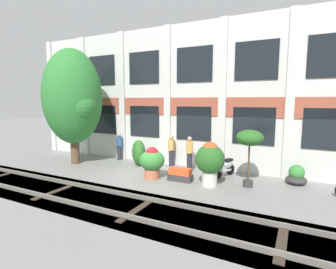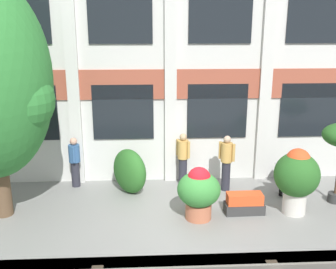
{
  "view_description": "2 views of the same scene",
  "coord_description": "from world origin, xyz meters",
  "px_view_note": "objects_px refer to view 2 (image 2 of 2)",
  "views": [
    {
      "loc": [
        6.29,
        -9.72,
        3.43
      ],
      "look_at": [
        0.4,
        1.83,
        1.71
      ],
      "focal_mm": 28.0,
      "sensor_mm": 36.0,
      "label": 1
    },
    {
      "loc": [
        -0.69,
        -9.24,
        4.88
      ],
      "look_at": [
        -0.11,
        1.93,
        1.7
      ],
      "focal_mm": 42.0,
      "sensor_mm": 36.0,
      "label": 2
    }
  ],
  "objects_px": {
    "potted_plant_glazed_jar": "(297,176)",
    "resident_near_plants": "(226,161)",
    "resident_watching_tracks": "(183,157)",
    "potted_plant_square_trough": "(244,204)",
    "scooter_second_parked": "(283,175)",
    "resident_by_doorway": "(75,161)",
    "topiary_hedge": "(130,171)",
    "potted_plant_stone_basin": "(199,191)"
  },
  "relations": [
    {
      "from": "potted_plant_glazed_jar",
      "to": "resident_near_plants",
      "type": "bearing_deg",
      "value": 133.93
    },
    {
      "from": "resident_watching_tracks",
      "to": "resident_near_plants",
      "type": "bearing_deg",
      "value": 110.82
    },
    {
      "from": "potted_plant_square_trough",
      "to": "scooter_second_parked",
      "type": "height_order",
      "value": "scooter_second_parked"
    },
    {
      "from": "resident_by_doorway",
      "to": "potted_plant_glazed_jar",
      "type": "bearing_deg",
      "value": 154.93
    },
    {
      "from": "potted_plant_square_trough",
      "to": "topiary_hedge",
      "type": "distance_m",
      "value": 3.46
    },
    {
      "from": "resident_by_doorway",
      "to": "topiary_hedge",
      "type": "relative_size",
      "value": 1.17
    },
    {
      "from": "scooter_second_parked",
      "to": "resident_near_plants",
      "type": "distance_m",
      "value": 1.82
    },
    {
      "from": "scooter_second_parked",
      "to": "resident_near_plants",
      "type": "bearing_deg",
      "value": -67.45
    },
    {
      "from": "potted_plant_stone_basin",
      "to": "resident_by_doorway",
      "type": "relative_size",
      "value": 0.9
    },
    {
      "from": "potted_plant_glazed_jar",
      "to": "resident_watching_tracks",
      "type": "distance_m",
      "value": 3.52
    },
    {
      "from": "resident_by_doorway",
      "to": "resident_watching_tracks",
      "type": "relative_size",
      "value": 0.95
    },
    {
      "from": "scooter_second_parked",
      "to": "resident_near_plants",
      "type": "xyz_separation_m",
      "value": [
        -1.75,
        -0.01,
        0.48
      ]
    },
    {
      "from": "potted_plant_square_trough",
      "to": "resident_by_doorway",
      "type": "xyz_separation_m",
      "value": [
        -4.78,
        2.04,
        0.57
      ]
    },
    {
      "from": "potted_plant_square_trough",
      "to": "potted_plant_stone_basin",
      "type": "height_order",
      "value": "potted_plant_stone_basin"
    },
    {
      "from": "potted_plant_square_trough",
      "to": "resident_by_doorway",
      "type": "height_order",
      "value": "resident_by_doorway"
    },
    {
      "from": "resident_near_plants",
      "to": "scooter_second_parked",
      "type": "bearing_deg",
      "value": 128.19
    },
    {
      "from": "scooter_second_parked",
      "to": "resident_near_plants",
      "type": "relative_size",
      "value": 0.77
    },
    {
      "from": "potted_plant_glazed_jar",
      "to": "topiary_hedge",
      "type": "height_order",
      "value": "potted_plant_glazed_jar"
    },
    {
      "from": "potted_plant_stone_basin",
      "to": "scooter_second_parked",
      "type": "distance_m",
      "value": 3.32
    },
    {
      "from": "potted_plant_stone_basin",
      "to": "topiary_hedge",
      "type": "distance_m",
      "value": 2.53
    },
    {
      "from": "potted_plant_square_trough",
      "to": "resident_watching_tracks",
      "type": "relative_size",
      "value": 0.64
    },
    {
      "from": "topiary_hedge",
      "to": "resident_watching_tracks",
      "type": "bearing_deg",
      "value": 19.51
    },
    {
      "from": "resident_watching_tracks",
      "to": "topiary_hedge",
      "type": "distance_m",
      "value": 1.75
    },
    {
      "from": "resident_watching_tracks",
      "to": "resident_near_plants",
      "type": "relative_size",
      "value": 0.96
    },
    {
      "from": "resident_by_doorway",
      "to": "potted_plant_square_trough",
      "type": "bearing_deg",
      "value": 150.87
    },
    {
      "from": "resident_watching_tracks",
      "to": "potted_plant_square_trough",
      "type": "bearing_deg",
      "value": 80.13
    },
    {
      "from": "potted_plant_square_trough",
      "to": "resident_near_plants",
      "type": "relative_size",
      "value": 0.61
    },
    {
      "from": "resident_by_doorway",
      "to": "topiary_hedge",
      "type": "xyz_separation_m",
      "value": [
        1.69,
        -0.54,
        -0.17
      ]
    },
    {
      "from": "potted_plant_glazed_jar",
      "to": "topiary_hedge",
      "type": "xyz_separation_m",
      "value": [
        -4.41,
        1.57,
        -0.39
      ]
    },
    {
      "from": "potted_plant_square_trough",
      "to": "potted_plant_glazed_jar",
      "type": "distance_m",
      "value": 1.54
    },
    {
      "from": "potted_plant_glazed_jar",
      "to": "scooter_second_parked",
      "type": "xyz_separation_m",
      "value": [
        0.22,
        1.6,
        -0.62
      ]
    },
    {
      "from": "potted_plant_glazed_jar",
      "to": "potted_plant_stone_basin",
      "type": "bearing_deg",
      "value": -176.39
    },
    {
      "from": "potted_plant_stone_basin",
      "to": "resident_watching_tracks",
      "type": "relative_size",
      "value": 0.85
    },
    {
      "from": "scooter_second_parked",
      "to": "resident_watching_tracks",
      "type": "height_order",
      "value": "resident_watching_tracks"
    },
    {
      "from": "scooter_second_parked",
      "to": "resident_by_doorway",
      "type": "relative_size",
      "value": 0.84
    },
    {
      "from": "potted_plant_stone_basin",
      "to": "resident_near_plants",
      "type": "distance_m",
      "value": 2.04
    },
    {
      "from": "resident_watching_tracks",
      "to": "topiary_hedge",
      "type": "height_order",
      "value": "resident_watching_tracks"
    },
    {
      "from": "potted_plant_square_trough",
      "to": "resident_near_plants",
      "type": "distance_m",
      "value": 1.67
    },
    {
      "from": "potted_plant_glazed_jar",
      "to": "potted_plant_square_trough",
      "type": "bearing_deg",
      "value": 177.12
    },
    {
      "from": "resident_watching_tracks",
      "to": "topiary_hedge",
      "type": "bearing_deg",
      "value": -25.33
    },
    {
      "from": "potted_plant_glazed_jar",
      "to": "topiary_hedge",
      "type": "relative_size",
      "value": 1.35
    },
    {
      "from": "potted_plant_square_trough",
      "to": "topiary_hedge",
      "type": "relative_size",
      "value": 0.79
    }
  ]
}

